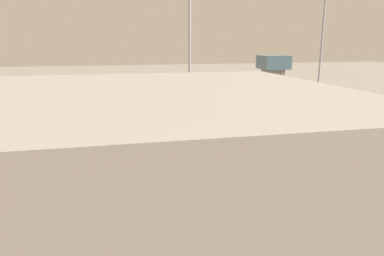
% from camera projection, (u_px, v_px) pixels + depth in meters
% --- Properties ---
extents(ground_plane, '(400.00, 400.00, 0.00)m').
position_uv_depth(ground_plane, '(171.00, 148.00, 54.12)').
color(ground_plane, gray).
extents(track_bed_0, '(140.00, 2.80, 0.12)m').
position_uv_depth(track_bed_0, '(159.00, 129.00, 65.93)').
color(track_bed_0, '#3D3833').
rests_on(track_bed_0, ground_plane).
extents(track_bed_1, '(140.00, 2.80, 0.12)m').
position_uv_depth(track_bed_1, '(163.00, 136.00, 61.20)').
color(track_bed_1, '#3D3833').
rests_on(track_bed_1, ground_plane).
extents(track_bed_2, '(140.00, 2.80, 0.12)m').
position_uv_depth(track_bed_2, '(168.00, 144.00, 56.47)').
color(track_bed_2, '#4C443D').
rests_on(track_bed_2, ground_plane).
extents(track_bed_3, '(140.00, 2.80, 0.12)m').
position_uv_depth(track_bed_3, '(174.00, 153.00, 51.75)').
color(track_bed_3, '#3D3833').
rests_on(track_bed_3, ground_plane).
extents(track_bed_4, '(140.00, 2.80, 0.12)m').
position_uv_depth(track_bed_4, '(181.00, 164.00, 47.02)').
color(track_bed_4, '#4C443D').
rests_on(track_bed_4, ground_plane).
extents(track_bed_5, '(140.00, 2.80, 0.12)m').
position_uv_depth(track_bed_5, '(189.00, 178.00, 42.29)').
color(track_bed_5, '#4C443D').
rests_on(track_bed_5, ground_plane).
extents(train_on_track_1, '(10.00, 3.00, 5.00)m').
position_uv_depth(train_on_track_1, '(234.00, 120.00, 63.56)').
color(train_on_track_1, '#D85914').
rests_on(train_on_track_1, ground_plane).
extents(train_on_track_2, '(119.80, 3.00, 3.80)m').
position_uv_depth(train_on_track_2, '(171.00, 132.00, 56.12)').
color(train_on_track_2, '#A8AAB2').
rests_on(train_on_track_2, ground_plane).
extents(train_on_track_0, '(139.00, 3.00, 4.40)m').
position_uv_depth(train_on_track_0, '(140.00, 119.00, 64.68)').
color(train_on_track_0, '#285193').
rests_on(train_on_track_0, ground_plane).
extents(light_mast_0, '(2.80, 0.70, 29.95)m').
position_uv_depth(light_mast_0, '(190.00, 25.00, 66.49)').
color(light_mast_0, '#9EA0A5').
rests_on(light_mast_0, ground_plane).
extents(light_mast_2, '(2.80, 0.70, 25.61)m').
position_uv_depth(light_mast_2, '(322.00, 39.00, 73.24)').
color(light_mast_2, '#9EA0A5').
rests_on(light_mast_2, ground_plane).
extents(signal_gantry, '(0.70, 30.00, 8.80)m').
position_uv_depth(signal_gantry, '(233.00, 97.00, 54.50)').
color(signal_gantry, '#4C4742').
rests_on(signal_gantry, ground_plane).
extents(control_tower, '(6.00, 6.00, 12.81)m').
position_uv_depth(control_tower, '(273.00, 79.00, 81.32)').
color(control_tower, gray).
rests_on(control_tower, ground_plane).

